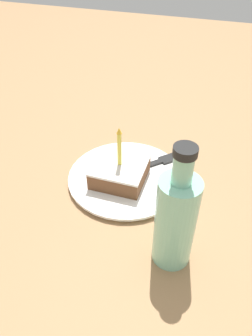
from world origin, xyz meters
TOP-DOWN VIEW (x-y plane):
  - ground_plane at (0.00, 0.00)m, footprint 2.40×2.40m
  - plate at (0.01, 0.01)m, footprint 0.23×0.23m
  - cake_slice at (0.00, 0.02)m, footprint 0.10×0.10m
  - fork at (0.05, -0.02)m, footprint 0.15×0.15m
  - bottle at (-0.14, -0.11)m, footprint 0.06×0.06m

SIDE VIEW (x-z plane):
  - ground_plane at x=0.00m, z-range -0.04..0.00m
  - plate at x=0.01m, z-range 0.00..0.01m
  - fork at x=0.05m, z-range 0.01..0.02m
  - cake_slice at x=0.00m, z-range -0.03..0.09m
  - bottle at x=-0.14m, z-range -0.02..0.20m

